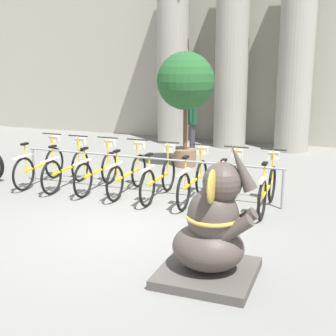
# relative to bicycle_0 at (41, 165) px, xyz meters

# --- Properties ---
(ground_plane) EXTENTS (60.00, 60.00, 0.00)m
(ground_plane) POSITION_rel_bicycle_0_xyz_m (2.81, -1.86, -0.42)
(ground_plane) COLOR slate
(building_facade) EXTENTS (20.00, 0.20, 6.00)m
(building_facade) POSITION_rel_bicycle_0_xyz_m (2.81, 6.74, 2.58)
(building_facade) COLOR #A39E8E
(building_facade) RESTS_ON ground_plane
(column_left) EXTENTS (1.23, 1.23, 5.16)m
(column_left) POSITION_rel_bicycle_0_xyz_m (0.95, 5.74, 2.21)
(column_left) COLOR gray
(column_left) RESTS_ON ground_plane
(column_middle) EXTENTS (1.23, 1.23, 5.16)m
(column_middle) POSITION_rel_bicycle_0_xyz_m (2.81, 5.74, 2.21)
(column_middle) COLOR gray
(column_middle) RESTS_ON ground_plane
(column_right) EXTENTS (1.23, 1.23, 5.16)m
(column_right) POSITION_rel_bicycle_0_xyz_m (4.67, 5.74, 2.21)
(column_right) COLOR gray
(column_right) RESTS_ON ground_plane
(bike_rack) EXTENTS (5.52, 0.05, 0.77)m
(bike_rack) POSITION_rel_bicycle_0_xyz_m (2.46, 0.09, 0.22)
(bike_rack) COLOR gray
(bike_rack) RESTS_ON ground_plane
(bicycle_0) EXTENTS (0.48, 1.81, 1.05)m
(bicycle_0) POSITION_rel_bicycle_0_xyz_m (0.00, 0.00, 0.00)
(bicycle_0) COLOR black
(bicycle_0) RESTS_ON ground_plane
(bicycle_1) EXTENTS (0.48, 1.81, 1.05)m
(bicycle_1) POSITION_rel_bicycle_0_xyz_m (0.70, -0.04, 0.00)
(bicycle_1) COLOR black
(bicycle_1) RESTS_ON ground_plane
(bicycle_2) EXTENTS (0.48, 1.81, 1.05)m
(bicycle_2) POSITION_rel_bicycle_0_xyz_m (1.41, 0.01, 0.00)
(bicycle_2) COLOR black
(bicycle_2) RESTS_ON ground_plane
(bicycle_3) EXTENTS (0.48, 1.81, 1.05)m
(bicycle_3) POSITION_rel_bicycle_0_xyz_m (2.11, 0.01, 0.00)
(bicycle_3) COLOR black
(bicycle_3) RESTS_ON ground_plane
(bicycle_4) EXTENTS (0.48, 1.81, 1.05)m
(bicycle_4) POSITION_rel_bicycle_0_xyz_m (2.81, -0.06, 0.00)
(bicycle_4) COLOR black
(bicycle_4) RESTS_ON ground_plane
(bicycle_5) EXTENTS (0.48, 1.81, 1.05)m
(bicycle_5) POSITION_rel_bicycle_0_xyz_m (3.51, -0.05, 0.00)
(bicycle_5) COLOR black
(bicycle_5) RESTS_ON ground_plane
(bicycle_6) EXTENTS (0.48, 1.81, 1.05)m
(bicycle_6) POSITION_rel_bicycle_0_xyz_m (4.22, -0.06, 0.00)
(bicycle_6) COLOR black
(bicycle_6) RESTS_ON ground_plane
(bicycle_7) EXTENTS (0.48, 1.81, 1.05)m
(bicycle_7) POSITION_rel_bicycle_0_xyz_m (4.92, -0.05, 0.00)
(bicycle_7) COLOR black
(bicycle_7) RESTS_ON ground_plane
(elephant_statue) EXTENTS (1.18, 1.18, 1.77)m
(elephant_statue) POSITION_rel_bicycle_0_xyz_m (4.70, -3.00, 0.19)
(elephant_statue) COLOR #4C4742
(elephant_statue) RESTS_ON ground_plane
(person_pedestrian) EXTENTS (0.22, 0.47, 1.64)m
(person_pedestrian) POSITION_rel_bicycle_0_xyz_m (1.98, 4.61, 0.56)
(person_pedestrian) COLOR #383342
(person_pedestrian) RESTS_ON ground_plane
(potted_tree) EXTENTS (1.42, 1.42, 2.84)m
(potted_tree) POSITION_rel_bicycle_0_xyz_m (2.39, 2.72, 1.62)
(potted_tree) COLOR brown
(potted_tree) RESTS_ON ground_plane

